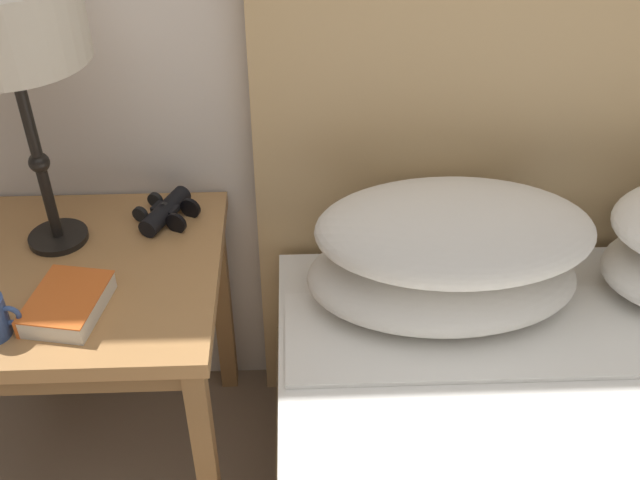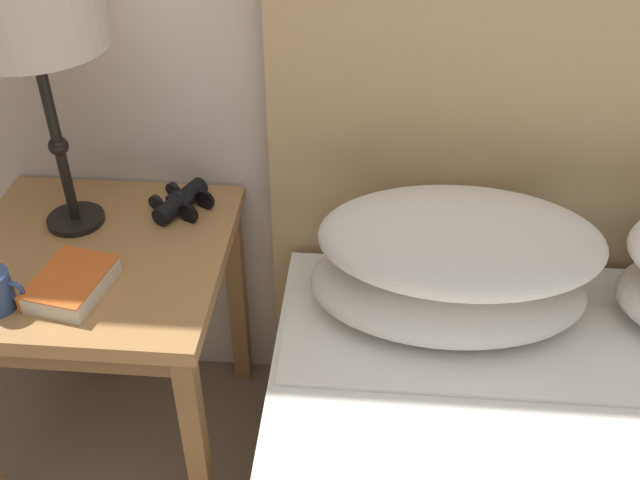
{
  "view_description": "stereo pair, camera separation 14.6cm",
  "coord_description": "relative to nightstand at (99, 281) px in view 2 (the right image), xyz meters",
  "views": [
    {
      "loc": [
        -0.24,
        -0.54,
        1.63
      ],
      "look_at": [
        -0.19,
        0.66,
        0.73
      ],
      "focal_mm": 42.0,
      "sensor_mm": 36.0,
      "label": 1
    },
    {
      "loc": [
        -0.09,
        -0.54,
        1.63
      ],
      "look_at": [
        -0.19,
        0.66,
        0.73
      ],
      "focal_mm": 42.0,
      "sensor_mm": 36.0,
      "label": 2
    }
  ],
  "objects": [
    {
      "name": "binoculars_pair",
      "position": [
        0.16,
        0.18,
        0.11
      ],
      "size": [
        0.16,
        0.16,
        0.05
      ],
      "color": "black",
      "rests_on": "nightstand"
    },
    {
      "name": "book_on_nightstand",
      "position": [
        0.0,
        -0.13,
        0.11
      ],
      "size": [
        0.17,
        0.2,
        0.04
      ],
      "color": "silver",
      "rests_on": "nightstand"
    },
    {
      "name": "table_lamp",
      "position": [
        -0.07,
        0.11,
        0.57
      ],
      "size": [
        0.3,
        0.3,
        0.58
      ],
      "color": "black",
      "rests_on": "nightstand"
    },
    {
      "name": "nightstand",
      "position": [
        0.0,
        0.0,
        0.0
      ],
      "size": [
        0.58,
        0.58,
        0.63
      ],
      "color": "#AD7A47",
      "rests_on": "ground_plane"
    }
  ]
}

